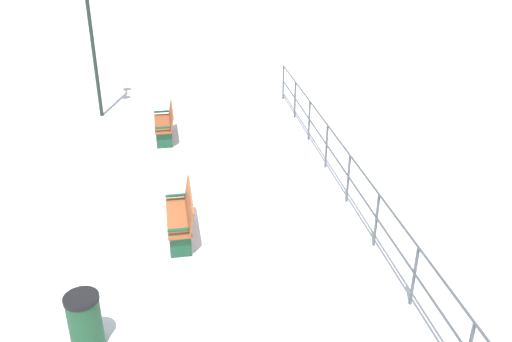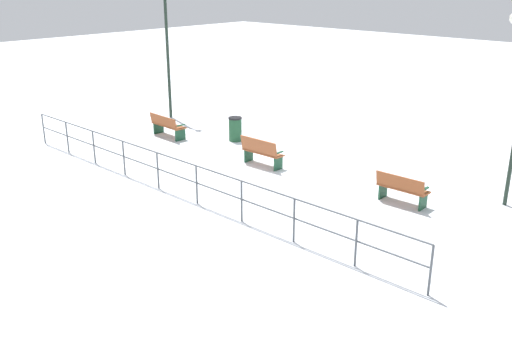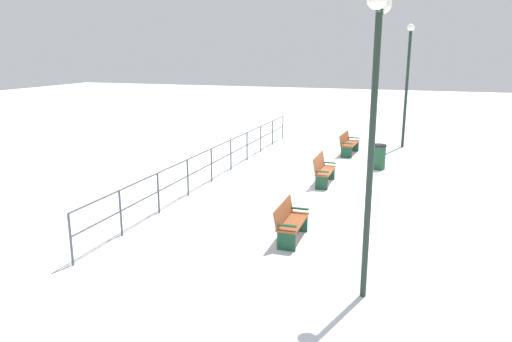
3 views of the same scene
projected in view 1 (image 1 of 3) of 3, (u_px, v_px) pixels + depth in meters
ground_plane at (175, 238)px, 10.59m from camera, size 80.00×80.00×0.00m
bench_nearest at (166, 123)px, 14.69m from camera, size 0.52×1.40×0.85m
bench_second at (182, 215)px, 10.40m from camera, size 0.51×1.48×0.94m
waterfront_railing at (362, 190)px, 10.79m from camera, size 0.05×15.14×1.09m
trash_bin at (85, 322)px, 7.85m from camera, size 0.49×0.49×0.89m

